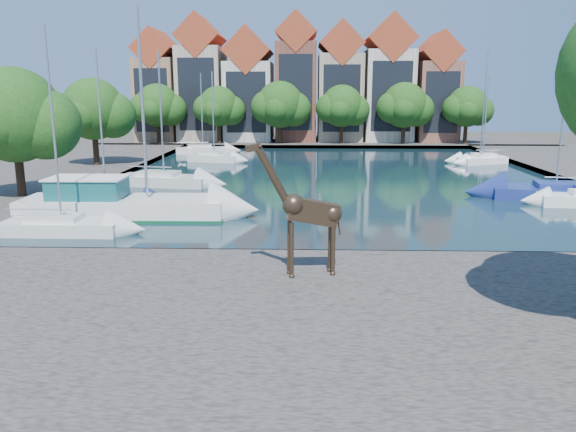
% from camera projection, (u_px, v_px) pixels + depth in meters
% --- Properties ---
extents(ground, '(160.00, 160.00, 0.00)m').
position_uv_depth(ground, '(365.00, 261.00, 24.20)').
color(ground, '#38332B').
rests_on(ground, ground).
extents(water_basin, '(38.00, 50.00, 0.08)m').
position_uv_depth(water_basin, '(336.00, 177.00, 47.60)').
color(water_basin, black).
rests_on(water_basin, ground).
extents(near_quay, '(50.00, 14.00, 0.50)m').
position_uv_depth(near_quay, '(388.00, 320.00, 17.31)').
color(near_quay, '#554F4A').
rests_on(near_quay, ground).
extents(far_quay, '(60.00, 16.00, 0.50)m').
position_uv_depth(far_quay, '(324.00, 142.00, 78.78)').
color(far_quay, '#554F4A').
rests_on(far_quay, ground).
extents(left_quay, '(14.00, 52.00, 0.50)m').
position_uv_depth(left_quay, '(46.00, 173.00, 48.35)').
color(left_quay, '#554F4A').
rests_on(left_quay, ground).
extents(townhouse_west_end, '(5.44, 9.18, 14.93)m').
position_uv_depth(townhouse_west_end, '(160.00, 90.00, 77.95)').
color(townhouse_west_end, '#987153').
rests_on(townhouse_west_end, far_quay).
extents(townhouse_west_mid, '(5.94, 9.18, 16.79)m').
position_uv_depth(townhouse_west_mid, '(202.00, 83.00, 77.57)').
color(townhouse_west_mid, tan).
rests_on(townhouse_west_mid, far_quay).
extents(townhouse_west_inner, '(6.43, 9.18, 15.15)m').
position_uv_depth(townhouse_west_inner, '(249.00, 90.00, 77.56)').
color(townhouse_west_inner, beige).
rests_on(townhouse_west_inner, far_quay).
extents(townhouse_center, '(5.44, 9.18, 16.93)m').
position_uv_depth(townhouse_center, '(296.00, 82.00, 77.13)').
color(townhouse_center, brown).
rests_on(townhouse_center, far_quay).
extents(townhouse_east_inner, '(5.94, 9.18, 15.79)m').
position_uv_depth(townhouse_east_inner, '(340.00, 87.00, 77.08)').
color(townhouse_east_inner, tan).
rests_on(townhouse_east_inner, far_quay).
extents(townhouse_east_mid, '(6.43, 9.18, 16.65)m').
position_uv_depth(townhouse_east_mid, '(387.00, 84.00, 76.79)').
color(townhouse_east_mid, beige).
rests_on(townhouse_east_mid, far_quay).
extents(townhouse_east_end, '(5.44, 9.18, 14.43)m').
position_uv_depth(townhouse_east_end, '(435.00, 92.00, 76.80)').
color(townhouse_east_end, brown).
rests_on(townhouse_east_end, far_quay).
extents(far_tree_far_west, '(7.28, 5.60, 7.68)m').
position_uv_depth(far_tree_far_west, '(158.00, 107.00, 73.03)').
color(far_tree_far_west, '#332114').
rests_on(far_tree_far_west, far_quay).
extents(far_tree_west, '(6.76, 5.20, 7.36)m').
position_uv_depth(far_tree_west, '(219.00, 108.00, 72.80)').
color(far_tree_west, '#332114').
rests_on(far_tree_west, far_quay).
extents(far_tree_mid_west, '(7.80, 6.00, 8.00)m').
position_uv_depth(far_tree_mid_west, '(281.00, 106.00, 72.50)').
color(far_tree_mid_west, '#332114').
rests_on(far_tree_mid_west, far_quay).
extents(far_tree_mid_east, '(7.02, 5.40, 7.52)m').
position_uv_depth(far_tree_mid_east, '(343.00, 107.00, 72.28)').
color(far_tree_mid_east, '#332114').
rests_on(far_tree_mid_east, far_quay).
extents(far_tree_east, '(7.54, 5.80, 7.84)m').
position_uv_depth(far_tree_east, '(405.00, 107.00, 72.00)').
color(far_tree_east, '#332114').
rests_on(far_tree_east, far_quay).
extents(far_tree_far_east, '(6.76, 5.20, 7.36)m').
position_uv_depth(far_tree_far_east, '(468.00, 108.00, 71.78)').
color(far_tree_far_east, '#332114').
rests_on(far_tree_far_east, far_quay).
extents(side_tree_left_near, '(7.80, 6.00, 8.20)m').
position_uv_depth(side_tree_left_near, '(16.00, 118.00, 35.37)').
color(side_tree_left_near, '#332114').
rests_on(side_tree_left_near, left_quay).
extents(side_tree_left_far, '(7.28, 5.60, 7.88)m').
position_uv_depth(side_tree_left_far, '(94.00, 111.00, 51.03)').
color(side_tree_left_far, '#332114').
rests_on(side_tree_left_far, left_quay).
extents(giraffe_statue, '(3.41, 1.12, 4.91)m').
position_uv_depth(giraffe_statue, '(306.00, 211.00, 20.31)').
color(giraffe_statue, '#38291C').
rests_on(giraffe_statue, near_quay).
extents(motorsailer, '(11.60, 3.60, 11.57)m').
position_uv_depth(motorsailer, '(117.00, 202.00, 32.21)').
color(motorsailer, silver).
rests_on(motorsailer, water_basin).
extents(sailboat_left_a, '(5.94, 2.09, 10.14)m').
position_uv_depth(sailboat_left_a, '(62.00, 224.00, 28.44)').
color(sailboat_left_a, silver).
rests_on(sailboat_left_a, water_basin).
extents(sailboat_left_b, '(6.21, 2.19, 9.56)m').
position_uv_depth(sailboat_left_b, '(106.00, 199.00, 34.91)').
color(sailboat_left_b, navy).
rests_on(sailboat_left_b, water_basin).
extents(sailboat_left_c, '(7.31, 3.69, 9.99)m').
position_uv_depth(sailboat_left_c, '(164.00, 178.00, 42.97)').
color(sailboat_left_c, silver).
rests_on(sailboat_left_c, water_basin).
extents(sailboat_left_d, '(5.57, 3.28, 9.03)m').
position_uv_depth(sailboat_left_d, '(214.00, 156.00, 57.57)').
color(sailboat_left_d, silver).
rests_on(sailboat_left_d, water_basin).
extents(sailboat_left_e, '(6.54, 3.50, 9.12)m').
position_uv_depth(sailboat_left_e, '(203.00, 149.00, 65.33)').
color(sailboat_left_e, white).
rests_on(sailboat_left_e, water_basin).
extents(sailboat_right_b, '(8.58, 4.10, 12.50)m').
position_uv_depth(sailboat_right_b, '(556.00, 190.00, 37.71)').
color(sailboat_right_b, navy).
rests_on(sailboat_right_b, water_basin).
extents(sailboat_right_c, '(5.26, 2.26, 11.03)m').
position_uv_depth(sailboat_right_c, '(480.00, 157.00, 56.53)').
color(sailboat_right_c, white).
rests_on(sailboat_right_c, water_basin).
extents(sailboat_right_d, '(5.18, 3.51, 8.52)m').
position_uv_depth(sailboat_right_d, '(482.00, 159.00, 55.80)').
color(sailboat_right_d, white).
rests_on(sailboat_right_d, water_basin).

